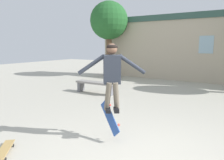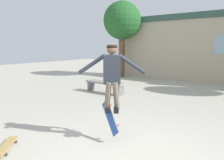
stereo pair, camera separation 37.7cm
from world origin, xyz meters
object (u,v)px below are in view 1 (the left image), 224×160
(tree_left, at_px, (109,21))
(skateboard_flipping, at_px, (110,117))
(skateboard_resting, at_px, (4,150))
(park_bench, at_px, (95,85))
(skater, at_px, (112,72))

(tree_left, bearing_deg, skateboard_flipping, -56.63)
(skateboard_resting, bearing_deg, park_bench, 155.35)
(skateboard_resting, bearing_deg, skateboard_flipping, 97.43)
(park_bench, bearing_deg, skateboard_flipping, -50.32)
(skater, xyz_separation_m, skateboard_resting, (-1.37, -1.56, -1.38))
(tree_left, bearing_deg, park_bench, -63.38)
(skater, distance_m, skateboard_flipping, 0.97)
(skater, bearing_deg, tree_left, 176.95)
(tree_left, height_order, skateboard_resting, tree_left)
(park_bench, distance_m, skateboard_flipping, 4.54)
(tree_left, height_order, skater, tree_left)
(park_bench, bearing_deg, skater, -49.87)
(park_bench, relative_size, skater, 1.29)
(tree_left, relative_size, skateboard_flipping, 6.83)
(tree_left, relative_size, park_bench, 2.59)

